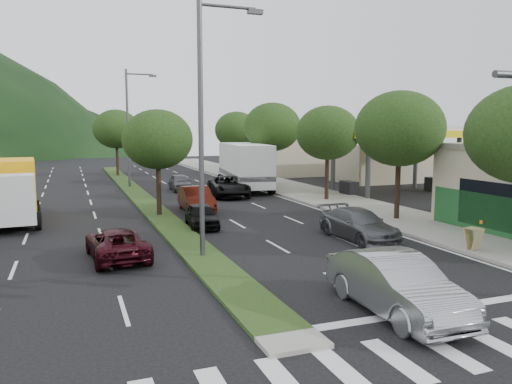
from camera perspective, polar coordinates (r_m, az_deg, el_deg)
name	(u,v)px	position (r m, az deg, el deg)	size (l,w,h in m)	color
ground	(285,337)	(12.67, 3.33, -16.20)	(160.00, 160.00, 0.00)	black
sidewalk_right	(302,191)	(39.88, 5.26, 0.06)	(5.00, 90.00, 0.15)	gray
median	(137,194)	(39.22, -13.42, -0.25)	(1.60, 56.00, 0.12)	#213613
crosswalk	(324,374)	(11.04, 7.79, -19.94)	(19.00, 2.20, 0.01)	silver
gas_canopy	(395,134)	(40.34, 15.62, 6.42)	(12.20, 8.20, 5.25)	silver
bldg_right_far	(286,149)	(59.80, 3.42, 4.89)	(10.00, 16.00, 5.20)	beige
tree_r_b	(400,129)	(28.13, 16.09, 6.96)	(4.80, 4.80, 6.94)	black
tree_r_c	(328,133)	(34.89, 8.19, 6.69)	(4.40, 4.40, 6.48)	black
tree_r_d	(272,127)	(43.93, 1.89, 7.43)	(5.00, 5.00, 7.17)	black
tree_r_e	(237,130)	(53.31, -2.24, 7.08)	(4.60, 4.60, 6.71)	black
tree_med_near	(158,140)	(29.01, -11.19, 5.90)	(4.00, 4.00, 6.02)	black
tree_med_far	(116,129)	(54.82, -15.68, 6.94)	(4.80, 4.80, 6.94)	black
streetlight_near	(206,114)	(19.27, -5.74, 8.83)	(2.60, 0.25, 10.00)	#47494C
streetlight_mid	(130,122)	(43.90, -14.19, 7.73)	(2.60, 0.25, 10.00)	#47494C
sedan_silver	(396,284)	(14.35, 15.70, -10.14)	(1.73, 4.97, 1.64)	#96989D
suv_maroon	(117,243)	(20.19, -15.61, -5.69)	(2.03, 4.40, 1.22)	black
car_queue_a	(202,215)	(25.80, -6.24, -2.69)	(1.44, 3.57, 1.22)	black
car_queue_b	(359,224)	(23.30, 11.64, -3.65)	(1.94, 4.78, 1.39)	#525357
car_queue_c	(196,199)	(30.79, -6.86, -0.80)	(1.60, 4.59, 1.51)	#4A140C
car_queue_d	(229,186)	(37.23, -3.15, 0.64)	(2.55, 5.52, 1.53)	black
car_queue_e	(180,182)	(41.41, -8.66, 1.10)	(1.58, 3.93, 1.34)	#4D4E52
box_truck	(12,194)	(29.65, -26.15, -0.17)	(3.06, 6.99, 3.37)	silver
motorhome	(245,165)	(41.53, -1.31, 3.08)	(4.25, 10.20, 3.80)	white
a_frame_sign	(474,237)	(22.14, 23.63, -4.69)	(0.67, 0.73, 1.23)	tan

